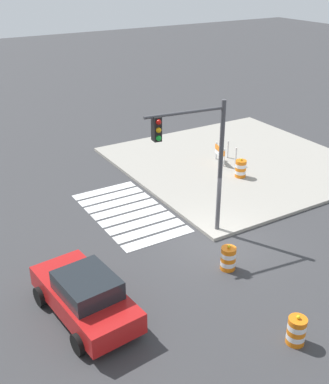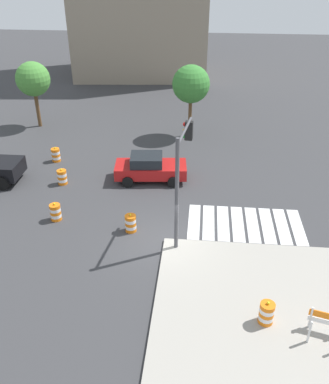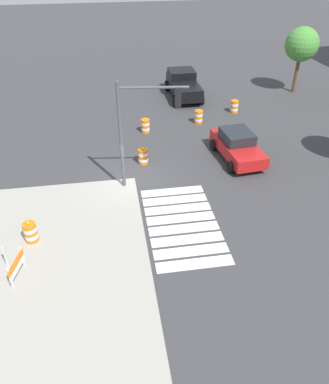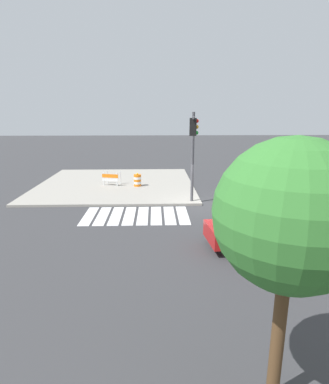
% 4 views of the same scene
% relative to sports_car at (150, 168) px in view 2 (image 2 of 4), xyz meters
% --- Properties ---
extents(ground_plane, '(120.00, 120.00, 0.00)m').
position_rel_sports_car_xyz_m(ground_plane, '(1.49, -6.14, -0.81)').
color(ground_plane, '#38383A').
extents(sidewalk_corner, '(12.00, 12.00, 0.15)m').
position_rel_sports_car_xyz_m(sidewalk_corner, '(7.49, -12.14, -0.74)').
color(sidewalk_corner, '#9E998E').
rests_on(sidewalk_corner, ground).
extents(crosswalk_stripes, '(5.85, 3.20, 0.02)m').
position_rel_sports_car_xyz_m(crosswalk_stripes, '(5.49, -4.34, -0.80)').
color(crosswalk_stripes, silver).
rests_on(crosswalk_stripes, ground).
extents(sports_car, '(4.46, 2.45, 1.63)m').
position_rel_sports_car_xyz_m(sports_car, '(0.00, 0.00, 0.00)').
color(sports_car, red).
rests_on(sports_car, ground).
extents(traffic_barrel_near_corner, '(0.56, 0.56, 1.02)m').
position_rel_sports_car_xyz_m(traffic_barrel_near_corner, '(-4.32, -4.85, -0.36)').
color(traffic_barrel_near_corner, orange).
rests_on(traffic_barrel_near_corner, ground).
extents(traffic_barrel_crosswalk_end, '(0.56, 0.56, 1.02)m').
position_rel_sports_car_xyz_m(traffic_barrel_crosswalk_end, '(-0.27, -5.47, -0.36)').
color(traffic_barrel_crosswalk_end, orange).
rests_on(traffic_barrel_crosswalk_end, ground).
extents(traffic_barrel_median_near, '(0.56, 0.56, 1.02)m').
position_rel_sports_car_xyz_m(traffic_barrel_median_near, '(-6.56, 1.95, -0.36)').
color(traffic_barrel_median_near, orange).
rests_on(traffic_barrel_median_near, ground).
extents(traffic_barrel_median_far, '(0.56, 0.56, 1.02)m').
position_rel_sports_car_xyz_m(traffic_barrel_median_far, '(-5.18, -1.06, -0.36)').
color(traffic_barrel_median_far, orange).
rests_on(traffic_barrel_median_far, ground).
extents(traffic_barrel_on_sidewalk, '(0.56, 0.56, 1.02)m').
position_rel_sports_car_xyz_m(traffic_barrel_on_sidewalk, '(5.75, -10.96, -0.21)').
color(traffic_barrel_on_sidewalk, orange).
rests_on(traffic_barrel_on_sidewalk, sidewalk_corner).
extents(construction_barricade, '(1.39, 1.06, 1.00)m').
position_rel_sports_car_xyz_m(construction_barricade, '(7.81, -11.35, -0.09)').
color(construction_barricade, silver).
rests_on(construction_barricade, sidewalk_corner).
extents(traffic_light_pole, '(0.63, 3.27, 5.50)m').
position_rel_sports_car_xyz_m(traffic_light_pole, '(2.22, -5.61, 3.10)').
color(traffic_light_pole, '#4C4C51').
rests_on(traffic_light_pole, sidewalk_corner).
extents(street_tree_streetside_near, '(2.59, 2.59, 5.07)m').
position_rel_sports_car_xyz_m(street_tree_streetside_near, '(-9.95, 8.10, 2.93)').
color(street_tree_streetside_near, brown).
rests_on(street_tree_streetside_near, ground).
extents(street_tree_streetside_mid, '(2.71, 2.71, 5.29)m').
position_rel_sports_car_xyz_m(street_tree_streetside_mid, '(2.10, 7.31, 3.10)').
color(street_tree_streetside_mid, brown).
rests_on(street_tree_streetside_mid, ground).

